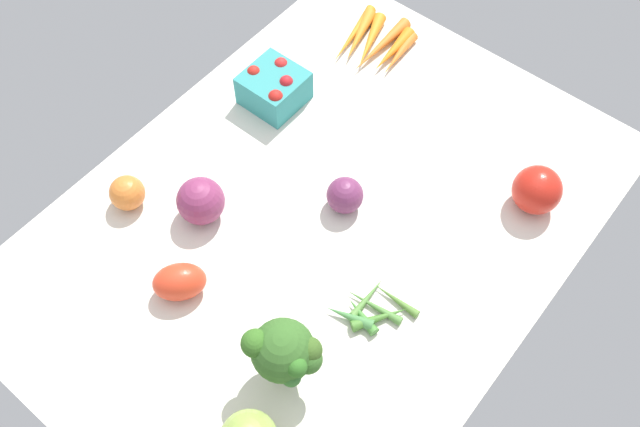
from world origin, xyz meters
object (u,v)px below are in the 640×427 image
object	(u,v)px
bell_pepper_red	(537,190)
red_onion_near_basket	(201,201)
heirloom_tomato_orange	(127,193)
roma_tomato	(179,282)
berry_basket	(274,87)
carrot_bunch	(375,44)
broccoli_head	(285,352)
okra_pile	(370,311)
red_onion_center	(345,195)

from	to	relation	value
bell_pepper_red	red_onion_near_basket	world-z (taller)	bell_pepper_red
heirloom_tomato_orange	roma_tomato	world-z (taller)	same
berry_basket	roma_tomato	size ratio (longest dim) A/B	1.23
carrot_bunch	broccoli_head	bearing A→B (deg)	25.99
carrot_bunch	roma_tomato	bearing A→B (deg)	7.67
broccoli_head	okra_pile	bearing A→B (deg)	166.73
bell_pepper_red	berry_basket	size ratio (longest dim) A/B	0.81
carrot_bunch	red_onion_center	size ratio (longest dim) A/B	2.80
broccoli_head	red_onion_near_basket	distance (cm)	32.27
carrot_bunch	red_onion_center	bearing A→B (deg)	29.07
bell_pepper_red	roma_tomato	world-z (taller)	bell_pepper_red
bell_pepper_red	red_onion_near_basket	bearing A→B (deg)	-48.67
okra_pile	berry_basket	bearing A→B (deg)	-120.39
berry_basket	roma_tomato	world-z (taller)	berry_basket
heirloom_tomato_orange	broccoli_head	size ratio (longest dim) A/B	0.46
carrot_bunch	broccoli_head	world-z (taller)	broccoli_head
bell_pepper_red	red_onion_near_basket	xyz separation A→B (cm)	(37.17, -42.27, -0.17)
berry_basket	heirloom_tomato_orange	bearing A→B (deg)	-6.78
carrot_bunch	heirloom_tomato_orange	bearing A→B (deg)	-10.49
heirloom_tomato_orange	berry_basket	bearing A→B (deg)	173.22
red_onion_near_basket	roma_tomato	distance (cm)	14.66
okra_pile	broccoli_head	xyz separation A→B (cm)	(15.66, -3.69, 7.76)
broccoli_head	red_onion_near_basket	bearing A→B (deg)	-112.95
bell_pepper_red	heirloom_tomato_orange	world-z (taller)	bell_pepper_red
okra_pile	bell_pepper_red	bearing A→B (deg)	164.91
bell_pepper_red	roma_tomato	size ratio (longest dim) A/B	1.00
okra_pile	roma_tomato	bearing A→B (deg)	-58.40
broccoli_head	roma_tomato	world-z (taller)	broccoli_head
broccoli_head	berry_basket	world-z (taller)	broccoli_head
carrot_bunch	berry_basket	distance (cm)	23.89
okra_pile	red_onion_near_basket	xyz separation A→B (cm)	(3.20, -33.11, 3.20)
bell_pepper_red	red_onion_center	distance (cm)	32.21
carrot_bunch	berry_basket	xyz separation A→B (cm)	(22.90, -6.45, 2.25)
okra_pile	roma_tomato	xyz separation A→B (cm)	(15.79, -25.66, 2.13)
roma_tomato	red_onion_center	xyz separation A→B (cm)	(-29.13, 10.11, 0.17)
heirloom_tomato_orange	roma_tomato	bearing A→B (deg)	71.52
red_onion_near_basket	roma_tomato	world-z (taller)	red_onion_near_basket
carrot_bunch	bell_pepper_red	bearing A→B (deg)	73.64
heirloom_tomato_orange	red_onion_center	bearing A→B (deg)	128.30
berry_basket	red_onion_center	xyz separation A→B (cm)	(10.42, 24.97, -0.36)
heirloom_tomato_orange	bell_pepper_red	bearing A→B (deg)	129.02
heirloom_tomato_orange	berry_basket	distance (cm)	33.50
broccoli_head	red_onion_near_basket	size ratio (longest dim) A/B	1.64
bell_pepper_red	okra_pile	bearing A→B (deg)	-15.09
heirloom_tomato_orange	berry_basket	xyz separation A→B (cm)	(-33.26, 3.95, 0.48)
roma_tomato	carrot_bunch	bearing A→B (deg)	48.26
red_onion_center	okra_pile	bearing A→B (deg)	49.37
bell_pepper_red	berry_basket	world-z (taller)	bell_pepper_red
carrot_bunch	red_onion_near_basket	size ratio (longest dim) A/B	2.18
heirloom_tomato_orange	red_onion_center	xyz separation A→B (cm)	(-22.84, 28.92, 0.12)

